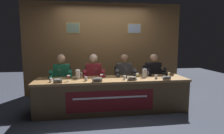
{
  "coord_description": "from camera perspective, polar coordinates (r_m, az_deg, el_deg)",
  "views": [
    {
      "loc": [
        -0.63,
        -4.14,
        1.54
      ],
      "look_at": [
        0.0,
        0.0,
        0.97
      ],
      "focal_mm": 31.22,
      "sensor_mm": 36.0,
      "label": 1
    }
  ],
  "objects": [
    {
      "name": "ground_plane",
      "position": [
        4.46,
        0.0,
        -12.48
      ],
      "size": [
        12.0,
        12.0,
        0.0
      ],
      "primitive_type": "plane",
      "color": "#383D4C"
    },
    {
      "name": "wall_back_panelled",
      "position": [
        5.65,
        -2.26,
        5.28
      ],
      "size": [
        4.49,
        0.14,
        2.6
      ],
      "color": "brown",
      "rests_on": "ground_plane"
    },
    {
      "name": "conference_table",
      "position": [
        4.21,
        0.2,
        -6.61
      ],
      "size": [
        3.29,
        0.82,
        0.72
      ],
      "color": "olive",
      "rests_on": "ground_plane"
    },
    {
      "name": "chair_far_left",
      "position": [
        4.88,
        -14.26,
        -5.56
      ],
      "size": [
        0.44,
        0.44,
        0.9
      ],
      "color": "black",
      "rests_on": "ground_plane"
    },
    {
      "name": "panelist_far_left",
      "position": [
        4.63,
        -14.61,
        -2.79
      ],
      "size": [
        0.51,
        0.48,
        1.23
      ],
      "color": "black",
      "rests_on": "ground_plane"
    },
    {
      "name": "nameplate_far_left",
      "position": [
        3.95,
        -15.58,
        -3.91
      ],
      "size": [
        0.17,
        0.06,
        0.08
      ],
      "color": "white",
      "rests_on": "conference_table"
    },
    {
      "name": "juice_glass_far_left",
      "position": [
        4.05,
        -12.59,
        -2.88
      ],
      "size": [
        0.06,
        0.06,
        0.12
      ],
      "color": "white",
      "rests_on": "conference_table"
    },
    {
      "name": "water_cup_far_left",
      "position": [
        4.05,
        -17.47,
        -3.73
      ],
      "size": [
        0.06,
        0.06,
        0.08
      ],
      "color": "silver",
      "rests_on": "conference_table"
    },
    {
      "name": "microphone_far_left",
      "position": [
        4.19,
        -15.39,
        -2.76
      ],
      "size": [
        0.06,
        0.17,
        0.22
      ],
      "color": "black",
      "rests_on": "conference_table"
    },
    {
      "name": "chair_center_left",
      "position": [
        4.86,
        -5.43,
        -5.4
      ],
      "size": [
        0.44,
        0.44,
        0.9
      ],
      "color": "black",
      "rests_on": "ground_plane"
    },
    {
      "name": "panelist_center_left",
      "position": [
        4.61,
        -5.33,
        -2.61
      ],
      "size": [
        0.51,
        0.48,
        1.23
      ],
      "color": "black",
      "rests_on": "ground_plane"
    },
    {
      "name": "nameplate_center_left",
      "position": [
        3.91,
        -4.34,
        -3.76
      ],
      "size": [
        0.2,
        0.06,
        0.08
      ],
      "color": "white",
      "rests_on": "conference_table"
    },
    {
      "name": "juice_glass_center_left",
      "position": [
        4.05,
        -3.12,
        -2.68
      ],
      "size": [
        0.06,
        0.06,
        0.12
      ],
      "color": "white",
      "rests_on": "conference_table"
    },
    {
      "name": "water_cup_center_left",
      "position": [
        4.03,
        -7.65,
        -3.51
      ],
      "size": [
        0.06,
        0.06,
        0.08
      ],
      "color": "silver",
      "rests_on": "conference_table"
    },
    {
      "name": "microphone_center_left",
      "position": [
        4.2,
        -4.68,
        -2.5
      ],
      "size": [
        0.06,
        0.17,
        0.22
      ],
      "color": "black",
      "rests_on": "conference_table"
    },
    {
      "name": "chair_center_right",
      "position": [
        4.96,
        3.25,
        -5.12
      ],
      "size": [
        0.44,
        0.44,
        0.9
      ],
      "color": "black",
      "rests_on": "ground_plane"
    },
    {
      "name": "panelist_center_right",
      "position": [
        4.71,
        3.77,
        -2.37
      ],
      "size": [
        0.51,
        0.48,
        1.23
      ],
      "color": "black",
      "rests_on": "ground_plane"
    },
    {
      "name": "nameplate_center_right",
      "position": [
        4.06,
        5.85,
        -3.37
      ],
      "size": [
        0.19,
        0.06,
        0.08
      ],
      "color": "white",
      "rests_on": "conference_table"
    },
    {
      "name": "juice_glass_center_right",
      "position": [
        4.22,
        7.47,
        -2.33
      ],
      "size": [
        0.06,
        0.06,
        0.12
      ],
      "color": "white",
      "rests_on": "conference_table"
    },
    {
      "name": "water_cup_center_right",
      "position": [
        4.13,
        3.7,
        -3.18
      ],
      "size": [
        0.06,
        0.06,
        0.08
      ],
      "color": "silver",
      "rests_on": "conference_table"
    },
    {
      "name": "microphone_center_right",
      "position": [
        4.3,
        4.32,
        -2.26
      ],
      "size": [
        0.06,
        0.17,
        0.22
      ],
      "color": "black",
      "rests_on": "conference_table"
    },
    {
      "name": "chair_far_right",
      "position": [
        5.16,
        11.41,
        -4.75
      ],
      "size": [
        0.44,
        0.44,
        0.9
      ],
      "color": "black",
      "rests_on": "ground_plane"
    },
    {
      "name": "panelist_far_right",
      "position": [
        4.93,
        12.29,
        -2.09
      ],
      "size": [
        0.51,
        0.48,
        1.23
      ],
      "color": "black",
      "rests_on": "ground_plane"
    },
    {
      "name": "nameplate_far_right",
      "position": [
        4.27,
        15.75,
        -3.06
      ],
      "size": [
        0.18,
        0.06,
        0.08
      ],
      "color": "white",
      "rests_on": "conference_table"
    },
    {
      "name": "juice_glass_far_right",
      "position": [
        4.47,
        16.32,
        -2.01
      ],
      "size": [
        0.06,
        0.06,
        0.12
      ],
      "color": "white",
      "rests_on": "conference_table"
    },
    {
      "name": "water_cup_far_right",
      "position": [
        4.32,
        12.82,
        -2.87
      ],
      "size": [
        0.06,
        0.06,
        0.08
      ],
      "color": "silver",
      "rests_on": "conference_table"
    },
    {
      "name": "microphone_far_right",
      "position": [
        4.49,
        14.57,
        -2.06
      ],
      "size": [
        0.06,
        0.17,
        0.22
      ],
      "color": "black",
      "rests_on": "conference_table"
    },
    {
      "name": "water_pitcher_left_side",
      "position": [
        4.28,
        -9.98,
        -2.13
      ],
      "size": [
        0.15,
        0.1,
        0.21
      ],
      "color": "silver",
      "rests_on": "conference_table"
    },
    {
      "name": "water_pitcher_right_side",
      "position": [
        4.42,
        9.55,
        -1.8
      ],
      "size": [
        0.15,
        0.1,
        0.21
      ],
      "color": "silver",
      "rests_on": "conference_table"
    },
    {
      "name": "document_stack_center_right",
      "position": [
        4.2,
        6.1,
        -3.47
      ],
      "size": [
        0.23,
        0.18,
        0.01
      ],
      "color": "white",
      "rests_on": "conference_table"
    }
  ]
}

